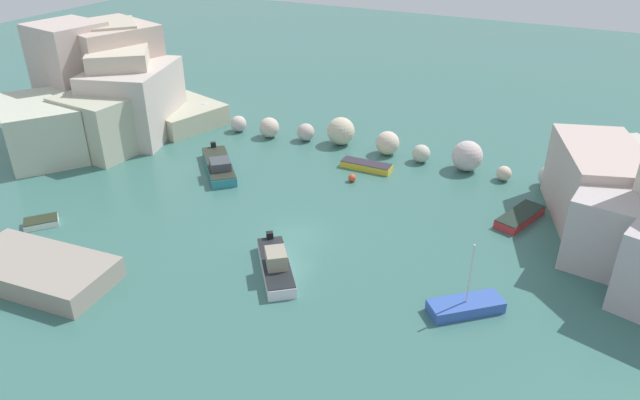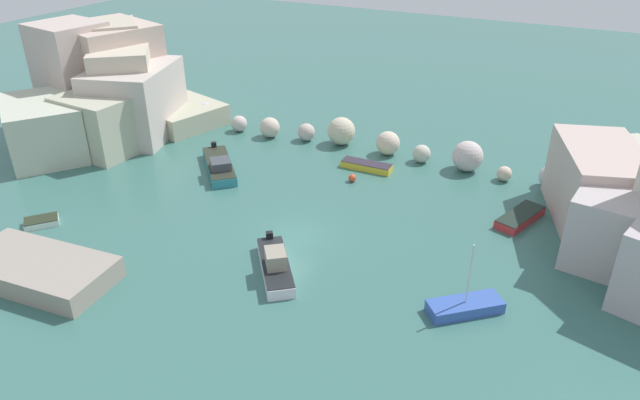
% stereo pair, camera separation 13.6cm
% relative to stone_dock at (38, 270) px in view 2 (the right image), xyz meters
% --- Properties ---
extents(cove_water, '(160.00, 160.00, 0.00)m').
position_rel_stone_dock_xyz_m(cove_water, '(11.42, 11.21, -0.68)').
color(cove_water, '#3A6C64').
rests_on(cove_water, ground).
extents(cliff_headland_left, '(16.66, 20.68, 10.07)m').
position_rel_stone_dock_xyz_m(cliff_headland_left, '(-14.19, 20.58, 3.23)').
color(cliff_headland_left, beige).
rests_on(cliff_headland_left, ground).
extents(rock_breakwater, '(34.77, 3.67, 2.55)m').
position_rel_stone_dock_xyz_m(rock_breakwater, '(9.60, 26.77, 0.39)').
color(rock_breakwater, '#C1B7BF').
rests_on(rock_breakwater, ground).
extents(stone_dock, '(9.57, 5.31, 1.37)m').
position_rel_stone_dock_xyz_m(stone_dock, '(0.00, 0.00, 0.00)').
color(stone_dock, gray).
rests_on(stone_dock, ground).
extents(channel_buoy, '(0.63, 0.63, 0.63)m').
position_rel_stone_dock_xyz_m(channel_buoy, '(11.48, 20.68, -0.37)').
color(channel_buoy, '#E04C28').
rests_on(channel_buoy, cove_water).
extents(moored_boat_0, '(4.16, 3.90, 4.42)m').
position_rel_stone_dock_xyz_m(moored_boat_0, '(23.75, 8.56, -0.32)').
color(moored_boat_0, '#3759B5').
rests_on(moored_boat_0, cove_water).
extents(moored_boat_1, '(2.51, 2.62, 0.50)m').
position_rel_stone_dock_xyz_m(moored_boat_1, '(-5.24, 4.58, -0.44)').
color(moored_boat_1, white).
rests_on(moored_boat_1, cove_water).
extents(moored_boat_2, '(4.33, 1.36, 0.60)m').
position_rel_stone_dock_xyz_m(moored_boat_2, '(11.60, 23.39, -0.39)').
color(moored_boat_2, yellow).
rests_on(moored_boat_2, cove_water).
extents(moored_boat_3, '(4.89, 5.59, 1.77)m').
position_rel_stone_dock_xyz_m(moored_boat_3, '(12.38, 7.05, -0.11)').
color(moored_boat_3, white).
rests_on(moored_boat_3, cove_water).
extents(moored_boat_4, '(6.17, 6.42, 1.51)m').
position_rel_stone_dock_xyz_m(moored_boat_4, '(0.82, 17.42, -0.16)').
color(moored_boat_4, teal).
rests_on(moored_boat_4, cove_water).
extents(moored_boat_5, '(2.94, 4.75, 0.64)m').
position_rel_stone_dock_xyz_m(moored_boat_5, '(24.69, 20.27, -0.37)').
color(moored_boat_5, red).
rests_on(moored_boat_5, cove_water).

